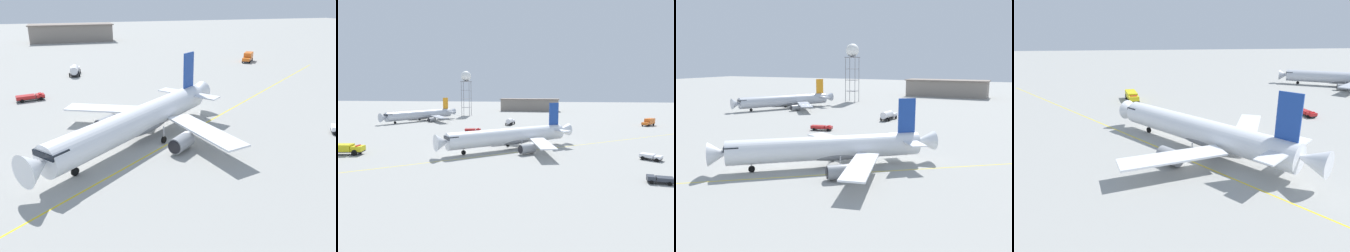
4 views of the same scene
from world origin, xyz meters
The scene contains 6 objects.
ground_plane centered at (0.00, 0.00, 0.00)m, with size 600.00×600.00×0.00m, color #9E9E99.
airliner_main centered at (-5.19, 3.65, 3.25)m, with size 33.49×27.99×11.73m.
airliner_secondary centered at (-56.31, 65.71, 3.04)m, with size 32.82×37.87×11.13m.
fire_tender_truck centered at (-44.49, -8.10, 1.53)m, with size 10.30×4.20×2.50m.
ops_pickup_truck centered at (-22.42, 32.42, 0.81)m, with size 5.97×2.96×1.41m.
taxiway_centreline centered at (-3.32, -0.12, 0.00)m, with size 135.88×97.68×0.01m.
Camera 4 is at (38.73, -6.07, 18.69)m, focal length 31.22 mm.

